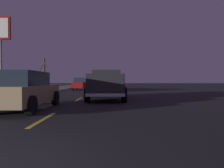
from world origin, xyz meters
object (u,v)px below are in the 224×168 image
(sedan_red, at_px, (82,84))
(pickup_truck, at_px, (106,85))
(sedan_tan, at_px, (22,90))
(sedan_black, at_px, (109,84))
(bare_tree_far, at_px, (44,72))
(gas_price_sign, at_px, (0,35))

(sedan_red, bearing_deg, pickup_truck, -165.19)
(sedan_red, xyz_separation_m, sedan_tan, (-18.21, -0.21, 0.00))
(sedan_black, height_order, bare_tree_far, bare_tree_far)
(pickup_truck, bearing_deg, bare_tree_far, 27.79)
(sedan_tan, relative_size, sedan_black, 0.99)
(sedan_black, distance_m, bare_tree_far, 14.45)
(sedan_black, relative_size, bare_tree_far, 0.91)
(pickup_truck, xyz_separation_m, sedan_red, (13.21, 3.49, -0.13))
(pickup_truck, bearing_deg, sedan_black, -0.64)
(sedan_black, height_order, gas_price_sign, gas_price_sign)
(sedan_tan, distance_m, gas_price_sign, 14.32)
(sedan_black, xyz_separation_m, bare_tree_far, (9.65, 10.61, 1.79))
(gas_price_sign, bearing_deg, pickup_truck, -122.31)
(sedan_red, bearing_deg, gas_price_sign, 134.34)
(pickup_truck, distance_m, gas_price_sign, 13.06)
(sedan_tan, bearing_deg, bare_tree_far, 16.15)
(pickup_truck, bearing_deg, sedan_red, 14.81)
(pickup_truck, relative_size, bare_tree_far, 1.11)
(gas_price_sign, height_order, bare_tree_far, gas_price_sign)
(sedan_black, bearing_deg, pickup_truck, 179.36)
(pickup_truck, xyz_separation_m, gas_price_sign, (6.53, 10.33, 4.62))
(sedan_black, bearing_deg, sedan_tan, 167.47)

